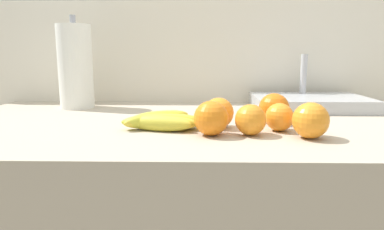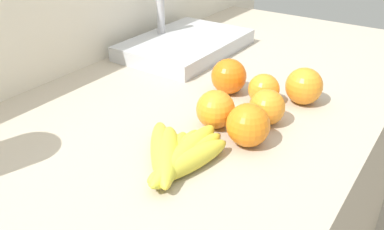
{
  "view_description": "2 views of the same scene",
  "coord_description": "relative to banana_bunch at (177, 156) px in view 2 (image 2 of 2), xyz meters",
  "views": [
    {
      "loc": [
        -0.11,
        -0.98,
        1.11
      ],
      "look_at": [
        -0.13,
        -0.12,
        0.95
      ],
      "focal_mm": 32.42,
      "sensor_mm": 36.0,
      "label": 1
    },
    {
      "loc": [
        -0.68,
        -0.46,
        1.34
      ],
      "look_at": [
        -0.18,
        -0.11,
        1.0
      ],
      "focal_mm": 37.97,
      "sensor_mm": 36.0,
      "label": 2
    }
  ],
  "objects": [
    {
      "name": "sink_basin",
      "position": [
        0.49,
        0.33,
        0.0
      ],
      "size": [
        0.38,
        0.26,
        0.19
      ],
      "color": "#B7BABF",
      "rests_on": "counter"
    },
    {
      "name": "banana_bunch",
      "position": [
        0.0,
        0.0,
        0.0
      ],
      "size": [
        0.22,
        0.18,
        0.04
      ],
      "color": "gold",
      "rests_on": "counter"
    },
    {
      "name": "orange_far_right",
      "position": [
        0.31,
        0.07,
        0.02
      ],
      "size": [
        0.08,
        0.08,
        0.08
      ],
      "primitive_type": "sphere",
      "color": "orange",
      "rests_on": "counter"
    },
    {
      "name": "orange_back_right",
      "position": [
        0.13,
        -0.07,
        0.02
      ],
      "size": [
        0.08,
        0.08,
        0.08
      ],
      "primitive_type": "sphere",
      "color": "orange",
      "rests_on": "counter"
    },
    {
      "name": "orange_front",
      "position": [
        0.15,
        0.02,
        0.02
      ],
      "size": [
        0.08,
        0.08,
        0.08
      ],
      "primitive_type": "sphere",
      "color": "orange",
      "rests_on": "counter"
    },
    {
      "name": "orange_center",
      "position": [
        0.36,
        -0.09,
        0.02
      ],
      "size": [
        0.08,
        0.08,
        0.08
      ],
      "primitive_type": "sphere",
      "color": "orange",
      "rests_on": "counter"
    },
    {
      "name": "orange_back_left",
      "position": [
        0.3,
        -0.02,
        0.02
      ],
      "size": [
        0.07,
        0.07,
        0.07
      ],
      "primitive_type": "sphere",
      "color": "orange",
      "rests_on": "counter"
    },
    {
      "name": "wall_back",
      "position": [
        0.21,
        0.51,
        -0.28
      ],
      "size": [
        2.1,
        0.06,
        1.3
      ],
      "primitive_type": "cube",
      "color": "silver",
      "rests_on": "ground"
    },
    {
      "name": "orange_right",
      "position": [
        0.22,
        -0.06,
        0.02
      ],
      "size": [
        0.07,
        0.07,
        0.07
      ],
      "primitive_type": "sphere",
      "color": "orange",
      "rests_on": "counter"
    }
  ]
}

